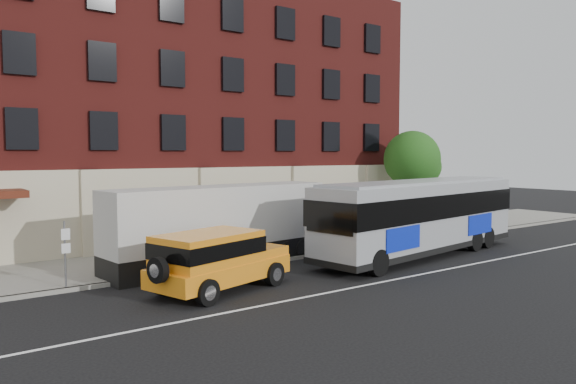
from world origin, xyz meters
TOP-DOWN VIEW (x-y plane):
  - ground at (0.00, 0.00)m, footprint 120.00×120.00m
  - sidewalk at (0.00, 9.00)m, footprint 60.00×6.00m
  - kerb at (0.00, 6.00)m, footprint 60.00×0.25m
  - lane_line at (0.00, 0.50)m, footprint 60.00×0.12m
  - building at (-0.01, 16.92)m, footprint 30.00×12.10m
  - sign_pole at (-8.50, 6.15)m, footprint 0.30×0.20m
  - street_tree at (13.54, 9.48)m, footprint 3.60×3.60m
  - city_bus at (6.96, 3.24)m, footprint 13.43×4.62m
  - yellow_suv at (-4.25, 2.96)m, footprint 5.74×3.57m
  - shipping_container at (-1.87, 6.80)m, footprint 10.63×3.28m

SIDE VIEW (x-z plane):
  - ground at x=0.00m, z-range 0.00..0.00m
  - lane_line at x=0.00m, z-range 0.00..0.01m
  - sidewalk at x=0.00m, z-range 0.00..0.15m
  - kerb at x=0.00m, z-range 0.00..0.15m
  - yellow_suv at x=-4.25m, z-range 0.16..2.29m
  - sign_pole at x=-8.50m, z-range 0.20..2.70m
  - shipping_container at x=-1.87m, z-range -0.02..3.47m
  - city_bus at x=6.96m, z-range 0.19..3.80m
  - street_tree at x=13.54m, z-range 1.31..7.51m
  - building at x=-0.01m, z-range 0.08..15.08m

